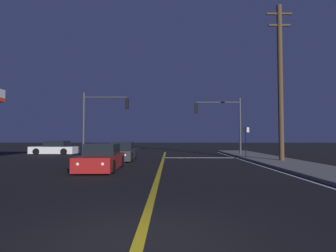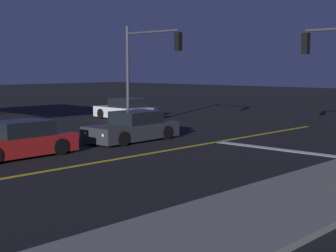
{
  "view_description": "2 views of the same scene",
  "coord_description": "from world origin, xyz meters",
  "px_view_note": "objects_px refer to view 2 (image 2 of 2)",
  "views": [
    {
      "loc": [
        0.5,
        -4.21,
        1.69
      ],
      "look_at": [
        0.38,
        14.38,
        2.46
      ],
      "focal_mm": 28.78,
      "sensor_mm": 36.0,
      "label": 1
    },
    {
      "loc": [
        13.7,
        0.17,
        3.27
      ],
      "look_at": [
        -0.51,
        15.26,
        0.9
      ],
      "focal_mm": 54.1,
      "sensor_mm": 36.0,
      "label": 2
    }
  ],
  "objects_px": {
    "car_mid_block_red": "(17,141)",
    "car_lead_oncoming_charcoal": "(133,128)",
    "car_side_waiting_white": "(125,110)",
    "traffic_signal_far_left": "(146,60)"
  },
  "relations": [
    {
      "from": "car_mid_block_red",
      "to": "car_lead_oncoming_charcoal",
      "type": "bearing_deg",
      "value": -91.71
    },
    {
      "from": "car_side_waiting_white",
      "to": "traffic_signal_far_left",
      "type": "height_order",
      "value": "traffic_signal_far_left"
    },
    {
      "from": "car_mid_block_red",
      "to": "car_lead_oncoming_charcoal",
      "type": "height_order",
      "value": "same"
    },
    {
      "from": "car_lead_oncoming_charcoal",
      "to": "car_mid_block_red",
      "type": "bearing_deg",
      "value": 88.03
    },
    {
      "from": "car_side_waiting_white",
      "to": "car_mid_block_red",
      "type": "bearing_deg",
      "value": -145.64
    },
    {
      "from": "car_mid_block_red",
      "to": "car_lead_oncoming_charcoal",
      "type": "relative_size",
      "value": 1.0
    },
    {
      "from": "car_mid_block_red",
      "to": "traffic_signal_far_left",
      "type": "height_order",
      "value": "traffic_signal_far_left"
    },
    {
      "from": "car_side_waiting_white",
      "to": "car_lead_oncoming_charcoal",
      "type": "relative_size",
      "value": 0.96
    },
    {
      "from": "car_side_waiting_white",
      "to": "car_lead_oncoming_charcoal",
      "type": "height_order",
      "value": "same"
    },
    {
      "from": "car_lead_oncoming_charcoal",
      "to": "car_side_waiting_white",
      "type": "bearing_deg",
      "value": -41.86
    }
  ]
}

